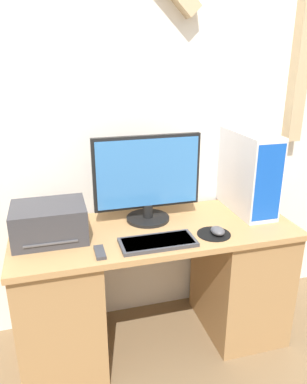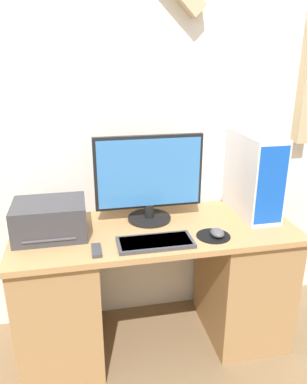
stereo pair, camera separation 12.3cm
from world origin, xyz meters
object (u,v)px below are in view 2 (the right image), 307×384
Objects in this scene: monitor at (149,177)px; remote_control at (96,250)px; printer at (50,219)px; mouse at (217,233)px; computer_tower at (253,174)px; keyboard at (155,242)px.

remote_control is (-0.30, -0.30, -0.23)m from monitor.
printer is at bearing 134.09° from remote_control.
mouse is 0.82m from printer.
mouse is 0.59m from remote_control.
computer_tower is at bearing -1.36° from monitor.
mouse is 0.20× the size of computer_tower.
monitor is 0.54m from printer.
monitor is 0.58m from computer_tower.
monitor is 1.26× the size of computer_tower.
remote_control is at bearing -134.87° from monitor.
remote_control is (-0.59, -0.03, -0.02)m from mouse.
computer_tower is 3.88× the size of remote_control.
monitor is at bearing 84.85° from keyboard.
monitor reaches higher than keyboard.
monitor is 4.87× the size of remote_control.
monitor is at bearing 9.84° from printer.
computer_tower is (0.58, -0.01, -0.01)m from monitor.
keyboard is 4.08× the size of mouse.
keyboard is 3.09× the size of remote_control.
monitor is at bearing 136.28° from mouse.
printer is at bearing 166.94° from mouse.
keyboard is 0.70m from computer_tower.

